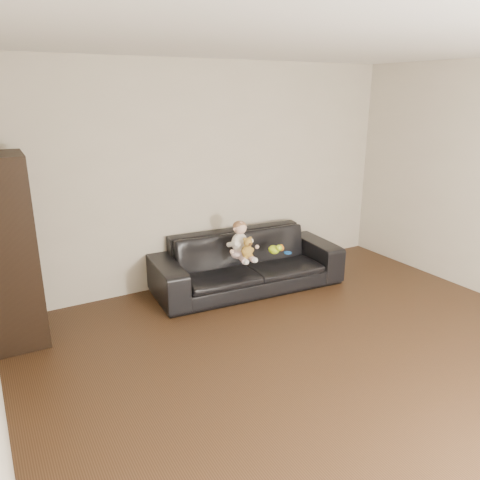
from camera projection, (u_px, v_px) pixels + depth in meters
floor at (368, 391)px, 3.68m from camera, size 5.50×5.50×0.00m
ceiling at (403, 33)px, 2.89m from camera, size 5.50×5.50×0.00m
wall_back at (210, 175)px, 5.55m from camera, size 5.00×0.00×5.00m
sofa at (247, 261)px, 5.55m from camera, size 2.29×1.04×0.65m
cabinet at (10, 252)px, 4.19m from camera, size 0.45×0.61×1.75m
shelf_item at (5, 209)px, 4.08m from camera, size 0.19×0.25×0.28m
baby at (241, 242)px, 5.28m from camera, size 0.31×0.38×0.44m
teddy_bear at (247, 248)px, 5.18m from camera, size 0.14×0.14×0.24m
toy_green at (274, 250)px, 5.48m from camera, size 0.12×0.15×0.10m
toy_rattle at (281, 248)px, 5.58m from camera, size 0.08×0.08×0.07m
toy_blue_disc at (288, 253)px, 5.51m from camera, size 0.10×0.10×0.01m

